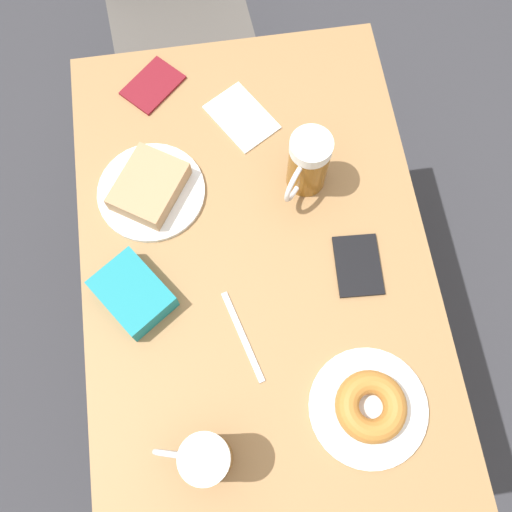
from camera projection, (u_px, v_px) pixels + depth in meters
The scene contains 11 objects.
ground_plane at pixel (256, 332), 1.82m from camera, with size 8.00×8.00×0.00m, color #333338.
table at pixel (256, 269), 1.19m from camera, with size 0.69×1.07×0.73m.
plate_with_cake at pixel (150, 189), 1.16m from camera, with size 0.22×0.22×0.05m.
plate_with_donut at pixel (370, 407), 1.02m from camera, with size 0.22×0.22×0.05m.
beer_mug_left at pixel (307, 164), 1.12m from camera, with size 0.10×0.12×0.15m.
beer_mug_center at pixel (205, 458), 0.94m from camera, with size 0.13×0.08×0.15m.
napkin_folded at pixel (242, 117), 1.24m from camera, with size 0.16×0.18×0.00m.
fork at pixel (243, 336), 1.08m from camera, with size 0.06×0.18×0.00m.
passport_near_edge at pixel (358, 265), 1.12m from camera, with size 0.10×0.13×0.01m.
passport_far_edge at pixel (153, 85), 1.26m from camera, with size 0.15×0.15×0.01m.
blue_pouch at pixel (133, 294), 1.08m from camera, with size 0.17×0.18×0.05m.
Camera 1 is at (-0.05, -0.36, 1.80)m, focal length 40.00 mm.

